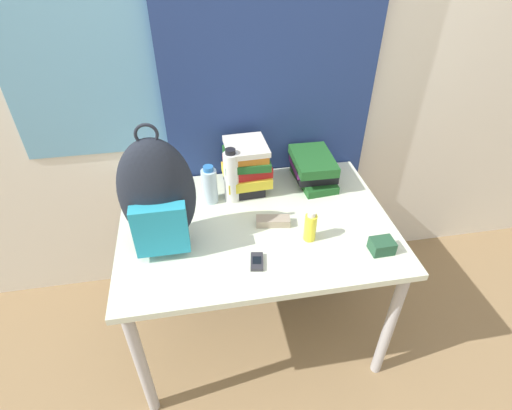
% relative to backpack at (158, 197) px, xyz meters
% --- Properties ---
extents(ground_plane, '(12.00, 12.00, 0.00)m').
position_rel_backpack_xyz_m(ground_plane, '(0.40, -0.37, -0.98)').
color(ground_plane, '#8C704C').
extents(wall_back, '(6.00, 0.06, 2.50)m').
position_rel_backpack_xyz_m(wall_back, '(0.40, 0.57, 0.27)').
color(wall_back, silver).
rests_on(wall_back, ground_plane).
extents(curtain_blue, '(1.03, 0.04, 2.50)m').
position_rel_backpack_xyz_m(curtain_blue, '(0.55, 0.52, 0.27)').
color(curtain_blue, navy).
rests_on(curtain_blue, ground_plane).
extents(desk, '(1.22, 0.86, 0.75)m').
position_rel_backpack_xyz_m(desk, '(0.40, 0.06, -0.32)').
color(desk, silver).
rests_on(desk, ground_plane).
extents(backpack, '(0.30, 0.22, 0.55)m').
position_rel_backpack_xyz_m(backpack, '(0.00, 0.00, 0.00)').
color(backpack, '#1E232D').
rests_on(backpack, desk).
extents(book_stack_left, '(0.23, 0.24, 0.25)m').
position_rel_backpack_xyz_m(book_stack_left, '(0.40, 0.34, -0.11)').
color(book_stack_left, black).
rests_on(book_stack_left, desk).
extents(book_stack_center, '(0.21, 0.29, 0.15)m').
position_rel_backpack_xyz_m(book_stack_center, '(0.74, 0.34, -0.16)').
color(book_stack_center, '#1E5623').
rests_on(book_stack_center, desk).
extents(water_bottle, '(0.07, 0.07, 0.19)m').
position_rel_backpack_xyz_m(water_bottle, '(0.21, 0.26, -0.14)').
color(water_bottle, silver).
rests_on(water_bottle, desk).
extents(sports_bottle, '(0.07, 0.07, 0.28)m').
position_rel_backpack_xyz_m(sports_bottle, '(0.32, 0.25, -0.10)').
color(sports_bottle, white).
rests_on(sports_bottle, desk).
extents(sunscreen_bottle, '(0.05, 0.05, 0.15)m').
position_rel_backpack_xyz_m(sunscreen_bottle, '(0.61, -0.09, -0.17)').
color(sunscreen_bottle, yellow).
rests_on(sunscreen_bottle, desk).
extents(cell_phone, '(0.07, 0.10, 0.02)m').
position_rel_backpack_xyz_m(cell_phone, '(0.36, -0.19, -0.23)').
color(cell_phone, '#2D2D33').
rests_on(cell_phone, desk).
extents(sunglasses_case, '(0.16, 0.08, 0.04)m').
position_rel_backpack_xyz_m(sunglasses_case, '(0.47, 0.03, -0.22)').
color(sunglasses_case, gray).
rests_on(sunglasses_case, desk).
extents(camera_pouch, '(0.10, 0.08, 0.06)m').
position_rel_backpack_xyz_m(camera_pouch, '(0.88, -0.21, -0.21)').
color(camera_pouch, '#234C33').
rests_on(camera_pouch, desk).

